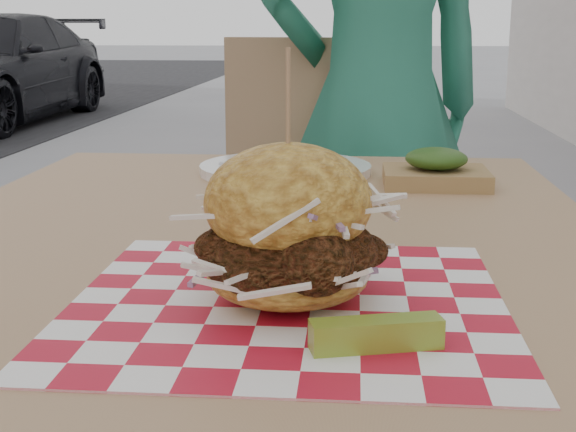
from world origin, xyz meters
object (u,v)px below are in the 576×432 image
Objects in this scene: diner at (378,107)px; patio_table at (252,313)px; patio_chair at (315,211)px; sandwich at (288,234)px.

diner reaches higher than patio_table.
patio_table is 1.26× the size of patio_chair.
diner is 1.05m from patio_table.
sandwich is at bearing -73.33° from patio_table.
patio_chair reaches higher than patio_table.
diner reaches higher than sandwich.
sandwich is (0.04, -1.19, 0.26)m from patio_chair.
patio_chair is at bearing 91.72° from sandwich.
diner is 1.22m from sandwich.
sandwich reaches higher than patio_chair.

